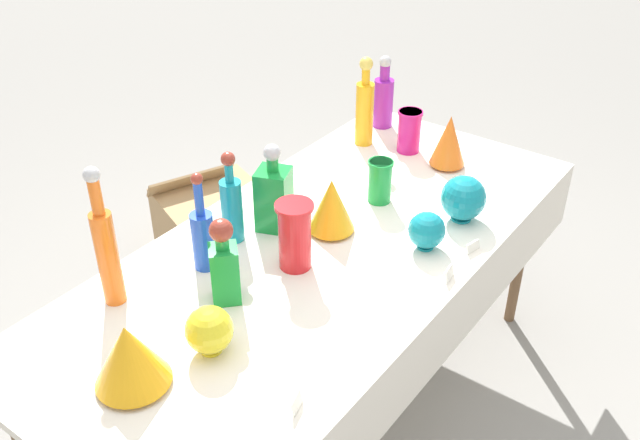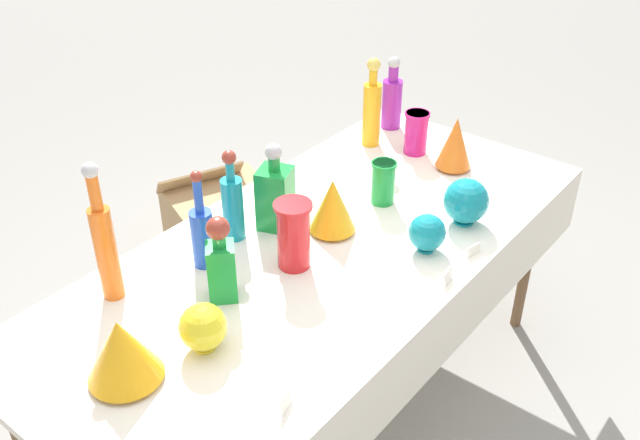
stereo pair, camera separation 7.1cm
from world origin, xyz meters
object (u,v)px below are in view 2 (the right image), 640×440
tall_bottle_2 (202,233)px  tall_bottle_3 (105,243)px  fluted_vase_1 (122,350)px  fluted_vase_2 (333,205)px  slender_vase_1 (382,181)px  fluted_vase_0 (455,143)px  slender_vase_0 (293,233)px  cardboard_box_behind_left (223,223)px  square_decanter_0 (275,194)px  tall_bottle_4 (233,204)px  round_bowl_2 (427,233)px  round_bowl_0 (466,201)px  round_bowl_1 (203,327)px  slender_vase_2 (416,131)px  square_decanter_1 (221,262)px  tall_bottle_0 (372,108)px  tall_bottle_1 (392,99)px

tall_bottle_2 → tall_bottle_3: tall_bottle_3 is taller
fluted_vase_1 → fluted_vase_2: (0.85, 0.01, 0.00)m
slender_vase_1 → fluted_vase_0: bearing=-11.2°
slender_vase_0 → tall_bottle_2: bearing=127.4°
slender_vase_0 → cardboard_box_behind_left: size_ratio=0.36×
square_decanter_0 → fluted_vase_1: bearing=-167.1°
tall_bottle_3 → fluted_vase_2: size_ratio=2.26×
tall_bottle_4 → fluted_vase_1: tall_bottle_4 is taller
cardboard_box_behind_left → fluted_vase_2: bearing=-113.2°
slender_vase_0 → fluted_vase_1: 0.63m
tall_bottle_2 → fluted_vase_1: size_ratio=1.71×
slender_vase_0 → fluted_vase_1: slender_vase_0 is taller
tall_bottle_4 → slender_vase_1: tall_bottle_4 is taller
fluted_vase_1 → round_bowl_2: bearing=-17.0°
round_bowl_0 → round_bowl_1: round_bowl_0 is taller
slender_vase_0 → fluted_vase_2: size_ratio=1.14×
slender_vase_0 → round_bowl_2: (0.32, -0.27, -0.05)m
tall_bottle_2 → square_decanter_0: bearing=-5.4°
slender_vase_2 → fluted_vase_0: size_ratio=0.82×
square_decanter_1 → cardboard_box_behind_left: 1.49m
tall_bottle_0 → slender_vase_2: 0.20m
square_decanter_0 → square_decanter_1: square_decanter_0 is taller
slender_vase_2 → cardboard_box_behind_left: (-0.22, 0.91, -0.68)m
tall_bottle_3 → round_bowl_0: size_ratio=2.72×
tall_bottle_1 → round_bowl_1: size_ratio=2.27×
square_decanter_0 → fluted_vase_2: (0.09, -0.17, -0.02)m
tall_bottle_4 → square_decanter_0: bearing=-24.3°
slender_vase_2 → slender_vase_1: bearing=-164.5°
round_bowl_0 → tall_bottle_1: bearing=52.5°
tall_bottle_3 → slender_vase_1: 0.97m
fluted_vase_1 → slender_vase_1: bearing=-0.6°
round_bowl_0 → tall_bottle_0: bearing=64.1°
tall_bottle_2 → round_bowl_1: bearing=-133.8°
tall_bottle_3 → tall_bottle_2: bearing=-19.1°
tall_bottle_0 → round_bowl_2: (-0.50, -0.57, -0.09)m
fluted_vase_1 → cardboard_box_behind_left: (1.27, 1.00, -0.69)m
tall_bottle_2 → round_bowl_0: bearing=-35.7°
slender_vase_2 → fluted_vase_2: bearing=-172.1°
tall_bottle_0 → slender_vase_0: size_ratio=1.64×
square_decanter_1 → fluted_vase_0: size_ratio=1.31×
tall_bottle_4 → round_bowl_0: size_ratio=1.96×
fluted_vase_2 → tall_bottle_1: bearing=20.7°
tall_bottle_2 → slender_vase_1: (0.64, -0.21, -0.03)m
square_decanter_0 → fluted_vase_0: 0.76m
square_decanter_1 → cardboard_box_behind_left: square_decanter_1 is taller
square_decanter_0 → round_bowl_0: size_ratio=1.90×
slender_vase_0 → round_bowl_2: size_ratio=1.75×
fluted_vase_2 → tall_bottle_4: bearing=134.4°
round_bowl_2 → tall_bottle_4: bearing=121.6°
slender_vase_2 → fluted_vase_1: fluted_vase_1 is taller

